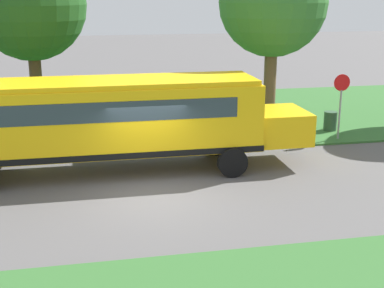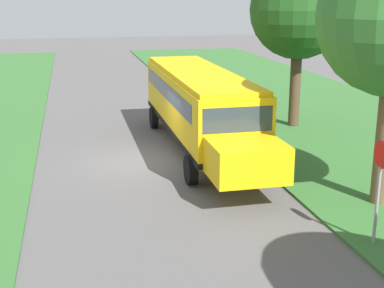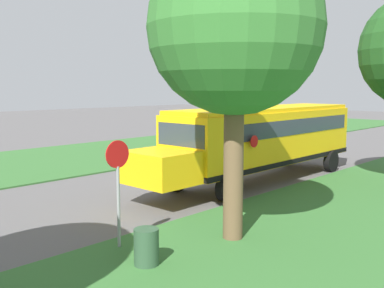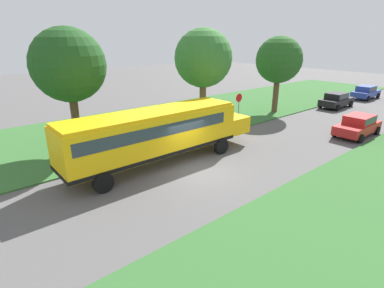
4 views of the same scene
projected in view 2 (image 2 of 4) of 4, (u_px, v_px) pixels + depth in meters
name	position (u px, v px, depth m)	size (l,w,h in m)	color
ground_plane	(145.00, 161.00, 20.15)	(120.00, 120.00, 0.00)	#565454
grass_verge	(383.00, 144.00, 22.28)	(12.00, 80.00, 0.08)	#33662D
school_bus	(200.00, 103.00, 21.19)	(2.84, 12.42, 3.16)	yellow
oak_tree_beside_bus	(298.00, 9.00, 23.82)	(4.44, 4.44, 7.63)	#4C3826
stop_sign	(379.00, 181.00, 12.93)	(0.08, 0.68, 2.74)	gray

